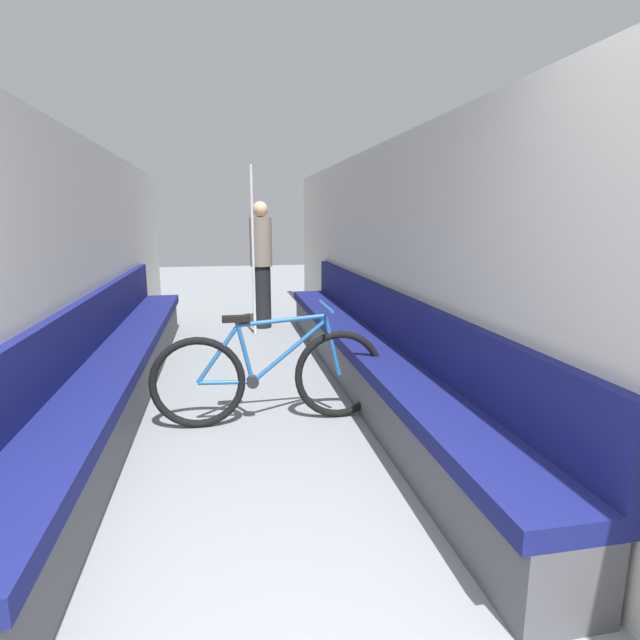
{
  "coord_description": "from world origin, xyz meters",
  "views": [
    {
      "loc": [
        -0.17,
        -0.94,
        1.52
      ],
      "look_at": [
        0.71,
        3.59,
        0.56
      ],
      "focal_mm": 28.0,
      "sensor_mm": 36.0,
      "label": 1
    }
  ],
  "objects_px": {
    "bench_seat_row_left": "(117,368)",
    "passenger_standing": "(261,264)",
    "bicycle": "(270,376)",
    "grab_pole_near": "(253,254)",
    "bench_seat_row_right": "(366,355)"
  },
  "relations": [
    {
      "from": "bench_seat_row_left",
      "to": "passenger_standing",
      "type": "xyz_separation_m",
      "value": [
        1.39,
        2.69,
        0.59
      ]
    },
    {
      "from": "bench_seat_row_left",
      "to": "bicycle",
      "type": "height_order",
      "value": "bench_seat_row_left"
    },
    {
      "from": "bench_seat_row_left",
      "to": "grab_pole_near",
      "type": "relative_size",
      "value": 2.62
    },
    {
      "from": "bench_seat_row_left",
      "to": "passenger_standing",
      "type": "distance_m",
      "value": 3.09
    },
    {
      "from": "grab_pole_near",
      "to": "passenger_standing",
      "type": "bearing_deg",
      "value": 72.01
    },
    {
      "from": "bench_seat_row_left",
      "to": "grab_pole_near",
      "type": "bearing_deg",
      "value": 61.12
    },
    {
      "from": "bench_seat_row_left",
      "to": "bicycle",
      "type": "xyz_separation_m",
      "value": [
        1.2,
        -0.63,
        0.06
      ]
    },
    {
      "from": "bicycle",
      "to": "bench_seat_row_left",
      "type": "bearing_deg",
      "value": 148.22
    },
    {
      "from": "bench_seat_row_left",
      "to": "bicycle",
      "type": "relative_size",
      "value": 3.25
    },
    {
      "from": "bench_seat_row_right",
      "to": "grab_pole_near",
      "type": "relative_size",
      "value": 2.62
    },
    {
      "from": "bench_seat_row_right",
      "to": "passenger_standing",
      "type": "bearing_deg",
      "value": 105.03
    },
    {
      "from": "grab_pole_near",
      "to": "bicycle",
      "type": "bearing_deg",
      "value": -91.32
    },
    {
      "from": "bench_seat_row_left",
      "to": "bench_seat_row_right",
      "type": "bearing_deg",
      "value": 0.0
    },
    {
      "from": "passenger_standing",
      "to": "bench_seat_row_left",
      "type": "bearing_deg",
      "value": -108.25
    },
    {
      "from": "bench_seat_row_right",
      "to": "bicycle",
      "type": "relative_size",
      "value": 3.25
    }
  ]
}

